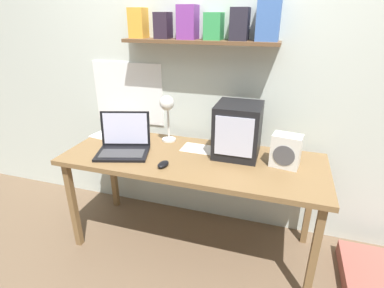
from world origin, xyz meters
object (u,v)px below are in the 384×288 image
juice_glass (133,130)px  space_heater (286,151)px  printed_handout (108,136)px  desk_lamp (167,108)px  computer_mouse (163,164)px  crt_monitor (238,130)px  floor_cushion (381,278)px  corner_desk (192,165)px  laptop (124,142)px  loose_paper_near_monitor (200,149)px

juice_glass → space_heater: 1.23m
space_heater → printed_handout: 1.41m
desk_lamp → computer_mouse: (0.11, -0.37, -0.27)m
computer_mouse → crt_monitor: bearing=37.8°
crt_monitor → space_heater: size_ratio=1.69×
desk_lamp → floor_cushion: bearing=-23.5°
crt_monitor → floor_cushion: (1.04, -0.14, -0.89)m
juice_glass → floor_cushion: size_ratio=0.23×
floor_cushion → computer_mouse: bearing=-172.7°
corner_desk → crt_monitor: bearing=26.0°
space_heater → computer_mouse: bearing=-152.2°
corner_desk → laptop: (-0.50, -0.05, 0.13)m
space_heater → laptop: bearing=-164.8°
crt_monitor → printed_handout: size_ratio=1.29×
crt_monitor → computer_mouse: crt_monitor is taller
crt_monitor → space_heater: crt_monitor is taller
crt_monitor → space_heater: bearing=-14.2°
laptop → juice_glass: 0.31m
loose_paper_near_monitor → crt_monitor: bearing=-1.6°
crt_monitor → floor_cushion: bearing=-8.0°
laptop → computer_mouse: bearing=-37.9°
corner_desk → juice_glass: size_ratio=16.42×
juice_glass → loose_paper_near_monitor: 0.62m
desk_lamp → crt_monitor: bearing=-21.2°
space_heater → computer_mouse: (-0.76, -0.25, -0.09)m
desk_lamp → space_heater: size_ratio=1.74×
space_heater → floor_cushion: bearing=4.7°
crt_monitor → space_heater: 0.35m
space_heater → floor_cushion: size_ratio=0.45×
laptop → computer_mouse: size_ratio=3.82×
space_heater → crt_monitor: bearing=175.6°
computer_mouse → loose_paper_near_monitor: size_ratio=0.41×
desk_lamp → loose_paper_near_monitor: (0.27, -0.03, -0.28)m
desk_lamp → floor_cushion: 1.87m
juice_glass → printed_handout: bearing=-156.1°
laptop → loose_paper_near_monitor: laptop is taller
crt_monitor → laptop: bearing=-166.6°
computer_mouse → floor_cushion: bearing=7.3°
loose_paper_near_monitor → printed_handout: same height
printed_handout → floor_cushion: bearing=-4.6°
corner_desk → floor_cushion: (1.33, -0.00, -0.64)m
floor_cushion → desk_lamp: bearing=173.3°
corner_desk → loose_paper_near_monitor: size_ratio=6.66×
juice_glass → computer_mouse: size_ratio=0.99×
loose_paper_near_monitor → floor_cushion: bearing=-6.6°
loose_paper_near_monitor → printed_handout: (-0.80, 0.02, 0.00)m
laptop → printed_handout: laptop is taller
juice_glass → printed_handout: (-0.19, -0.08, -0.05)m
juice_glass → space_heater: bearing=-9.0°
laptop → space_heater: bearing=-11.2°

